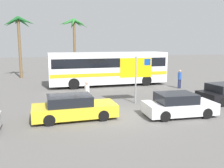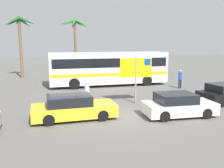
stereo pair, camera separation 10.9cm
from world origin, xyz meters
name	(u,v)px [view 2 (the right image)]	position (x,y,z in m)	size (l,w,h in m)	color
ground	(116,117)	(0.00, 0.00, 0.00)	(120.00, 120.00, 0.00)	#605E5B
bus_front_coach	(109,67)	(2.15, 10.12, 1.78)	(11.20, 2.70, 3.17)	white
ferry_sign	(137,70)	(2.17, 2.63, 2.33)	(2.20, 0.14, 3.20)	gray
car_yellow	(73,108)	(-2.39, 0.21, 0.64)	(4.52, 1.88, 1.32)	yellow
car_white	(178,105)	(3.39, -0.81, 0.64)	(4.07, 2.01, 1.32)	silver
pedestrian_by_bus	(180,78)	(7.96, 6.80, 0.99)	(0.32, 0.32, 1.69)	#1E2347
pedestrian_crossing_lot	(87,91)	(-1.16, 2.96, 0.95)	(0.32, 0.32, 1.61)	#2D2D33
palm_tree_seaside	(75,29)	(-0.01, 18.44, 5.79)	(3.59, 3.52, 7.04)	brown
palm_tree_inland	(19,27)	(-6.38, 17.57, 5.81)	(3.59, 3.78, 7.04)	brown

